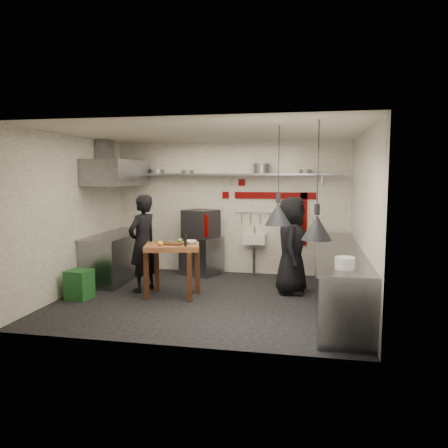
% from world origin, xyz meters
% --- Properties ---
extents(floor, '(5.00, 5.00, 0.00)m').
position_xyz_m(floor, '(0.00, 0.00, 0.00)').
color(floor, black).
rests_on(floor, ground).
extents(ceiling, '(5.00, 5.00, 0.00)m').
position_xyz_m(ceiling, '(0.00, 0.00, 2.80)').
color(ceiling, beige).
rests_on(ceiling, floor).
extents(wall_back, '(5.00, 0.04, 2.80)m').
position_xyz_m(wall_back, '(0.00, 2.10, 1.40)').
color(wall_back, white).
rests_on(wall_back, floor).
extents(wall_front, '(5.00, 0.04, 2.80)m').
position_xyz_m(wall_front, '(0.00, -2.10, 1.40)').
color(wall_front, white).
rests_on(wall_front, floor).
extents(wall_left, '(0.04, 4.20, 2.80)m').
position_xyz_m(wall_left, '(-2.50, 0.00, 1.40)').
color(wall_left, white).
rests_on(wall_left, floor).
extents(wall_right, '(0.04, 4.20, 2.80)m').
position_xyz_m(wall_right, '(2.50, 0.00, 1.40)').
color(wall_right, white).
rests_on(wall_right, floor).
extents(red_band_horiz, '(1.70, 0.02, 0.14)m').
position_xyz_m(red_band_horiz, '(0.95, 2.08, 1.68)').
color(red_band_horiz, '#630201').
rests_on(red_band_horiz, wall_back).
extents(red_band_vert, '(0.14, 0.02, 1.10)m').
position_xyz_m(red_band_vert, '(1.55, 2.08, 1.20)').
color(red_band_vert, '#630201').
rests_on(red_band_vert, wall_back).
extents(red_tile_a, '(0.14, 0.02, 0.14)m').
position_xyz_m(red_tile_a, '(0.25, 2.08, 1.95)').
color(red_tile_a, '#630201').
rests_on(red_tile_a, wall_back).
extents(red_tile_b, '(0.14, 0.02, 0.14)m').
position_xyz_m(red_tile_b, '(-0.10, 2.08, 1.68)').
color(red_tile_b, '#630201').
rests_on(red_tile_b, wall_back).
extents(back_shelf, '(4.60, 0.34, 0.04)m').
position_xyz_m(back_shelf, '(0.00, 1.92, 2.12)').
color(back_shelf, slate).
rests_on(back_shelf, wall_back).
extents(shelf_bracket_left, '(0.04, 0.06, 0.24)m').
position_xyz_m(shelf_bracket_left, '(-1.90, 2.07, 2.02)').
color(shelf_bracket_left, slate).
rests_on(shelf_bracket_left, wall_back).
extents(shelf_bracket_mid, '(0.04, 0.06, 0.24)m').
position_xyz_m(shelf_bracket_mid, '(0.00, 2.07, 2.02)').
color(shelf_bracket_mid, slate).
rests_on(shelf_bracket_mid, wall_back).
extents(shelf_bracket_right, '(0.04, 0.06, 0.24)m').
position_xyz_m(shelf_bracket_right, '(1.90, 2.07, 2.02)').
color(shelf_bracket_right, slate).
rests_on(shelf_bracket_right, wall_back).
extents(pan_far_left, '(0.36, 0.36, 0.09)m').
position_xyz_m(pan_far_left, '(-1.58, 1.92, 2.19)').
color(pan_far_left, slate).
rests_on(pan_far_left, back_shelf).
extents(pan_mid_left, '(0.34, 0.34, 0.07)m').
position_xyz_m(pan_mid_left, '(-0.90, 1.92, 2.18)').
color(pan_mid_left, slate).
rests_on(pan_mid_left, back_shelf).
extents(stock_pot, '(0.42, 0.42, 0.20)m').
position_xyz_m(stock_pot, '(0.69, 1.92, 2.24)').
color(stock_pot, slate).
rests_on(stock_pot, back_shelf).
extents(pan_right, '(0.31, 0.31, 0.08)m').
position_xyz_m(pan_right, '(1.57, 1.92, 2.18)').
color(pan_right, slate).
rests_on(pan_right, back_shelf).
extents(oven_stand, '(0.93, 0.90, 0.80)m').
position_xyz_m(oven_stand, '(-0.57, 1.80, 0.40)').
color(oven_stand, slate).
rests_on(oven_stand, floor).
extents(combi_oven, '(0.80, 0.77, 0.58)m').
position_xyz_m(combi_oven, '(-0.57, 1.74, 1.09)').
color(combi_oven, black).
rests_on(combi_oven, oven_stand).
extents(oven_door, '(0.51, 0.24, 0.46)m').
position_xyz_m(oven_door, '(-0.57, 1.45, 1.09)').
color(oven_door, '#630201').
rests_on(oven_door, combi_oven).
extents(oven_glass, '(0.36, 0.17, 0.34)m').
position_xyz_m(oven_glass, '(-0.54, 1.44, 1.09)').
color(oven_glass, black).
rests_on(oven_glass, oven_door).
extents(hand_sink, '(0.46, 0.34, 0.22)m').
position_xyz_m(hand_sink, '(0.55, 1.92, 0.78)').
color(hand_sink, silver).
rests_on(hand_sink, wall_back).
extents(sink_tap, '(0.03, 0.03, 0.14)m').
position_xyz_m(sink_tap, '(0.55, 1.92, 0.96)').
color(sink_tap, slate).
rests_on(sink_tap, hand_sink).
extents(sink_drain, '(0.06, 0.06, 0.66)m').
position_xyz_m(sink_drain, '(0.55, 1.88, 0.34)').
color(sink_drain, slate).
rests_on(sink_drain, floor).
extents(utensil_rail, '(0.90, 0.02, 0.02)m').
position_xyz_m(utensil_rail, '(0.55, 2.06, 1.32)').
color(utensil_rail, slate).
rests_on(utensil_rail, wall_back).
extents(counter_right, '(0.70, 3.80, 0.90)m').
position_xyz_m(counter_right, '(2.15, 0.00, 0.45)').
color(counter_right, slate).
rests_on(counter_right, floor).
extents(counter_right_top, '(0.76, 3.90, 0.03)m').
position_xyz_m(counter_right_top, '(2.15, 0.00, 0.92)').
color(counter_right_top, slate).
rests_on(counter_right_top, counter_right).
extents(plate_stack, '(0.29, 0.29, 0.15)m').
position_xyz_m(plate_stack, '(2.12, -1.49, 1.01)').
color(plate_stack, silver).
rests_on(plate_stack, counter_right_top).
extents(small_bowl_right, '(0.18, 0.18, 0.05)m').
position_xyz_m(small_bowl_right, '(2.10, -1.22, 0.96)').
color(small_bowl_right, silver).
rests_on(small_bowl_right, counter_right_top).
extents(counter_left, '(0.70, 1.90, 0.90)m').
position_xyz_m(counter_left, '(-2.15, 1.05, 0.45)').
color(counter_left, slate).
rests_on(counter_left, floor).
extents(counter_left_top, '(0.76, 2.00, 0.03)m').
position_xyz_m(counter_left_top, '(-2.15, 1.05, 0.92)').
color(counter_left_top, slate).
rests_on(counter_left_top, counter_left).
extents(extractor_hood, '(0.78, 1.60, 0.50)m').
position_xyz_m(extractor_hood, '(-2.10, 1.05, 2.15)').
color(extractor_hood, slate).
rests_on(extractor_hood, ceiling).
extents(hood_duct, '(0.28, 0.28, 0.50)m').
position_xyz_m(hood_duct, '(-2.35, 1.05, 2.55)').
color(hood_duct, slate).
rests_on(hood_duct, ceiling).
extents(green_bin, '(0.41, 0.41, 0.50)m').
position_xyz_m(green_bin, '(-2.16, -0.43, 0.25)').
color(green_bin, '#1B5321').
rests_on(green_bin, floor).
extents(prep_table, '(1.05, 0.84, 0.92)m').
position_xyz_m(prep_table, '(-0.64, 0.02, 0.46)').
color(prep_table, brown).
rests_on(prep_table, floor).
extents(cutting_board, '(0.31, 0.22, 0.02)m').
position_xyz_m(cutting_board, '(-0.61, -0.00, 0.93)').
color(cutting_board, '#452413').
rests_on(cutting_board, prep_table).
extents(pepper_mill, '(0.06, 0.06, 0.20)m').
position_xyz_m(pepper_mill, '(-0.35, -0.15, 1.02)').
color(pepper_mill, black).
rests_on(pepper_mill, prep_table).
extents(lemon_a, '(0.08, 0.08, 0.07)m').
position_xyz_m(lemon_a, '(-0.82, -0.12, 0.96)').
color(lemon_a, yellow).
rests_on(lemon_a, prep_table).
extents(lemon_b, '(0.10, 0.10, 0.08)m').
position_xyz_m(lemon_b, '(-0.78, -0.16, 0.96)').
color(lemon_b, yellow).
rests_on(lemon_b, prep_table).
extents(veg_ball, '(0.10, 0.10, 0.09)m').
position_xyz_m(veg_ball, '(-0.54, 0.15, 0.97)').
color(veg_ball, '#518C35').
rests_on(veg_ball, prep_table).
extents(steel_tray, '(0.18, 0.13, 0.03)m').
position_xyz_m(steel_tray, '(-0.88, 0.15, 0.94)').
color(steel_tray, slate).
rests_on(steel_tray, prep_table).
extents(bowl, '(0.21, 0.21, 0.06)m').
position_xyz_m(bowl, '(-0.34, 0.15, 0.95)').
color(bowl, silver).
rests_on(bowl, prep_table).
extents(heat_lamp_near, '(0.47, 0.47, 1.41)m').
position_xyz_m(heat_lamp_near, '(1.23, -0.85, 2.10)').
color(heat_lamp_near, black).
rests_on(heat_lamp_near, ceiling).
extents(heat_lamp_far, '(0.42, 0.42, 1.52)m').
position_xyz_m(heat_lamp_far, '(1.77, -1.42, 2.04)').
color(heat_lamp_far, black).
rests_on(heat_lamp_far, ceiling).
extents(chef_left, '(0.63, 0.75, 1.76)m').
position_xyz_m(chef_left, '(-1.28, 0.28, 0.88)').
color(chef_left, black).
rests_on(chef_left, floor).
extents(chef_right, '(0.59, 0.87, 1.73)m').
position_xyz_m(chef_right, '(1.37, 0.65, 0.87)').
color(chef_right, black).
rests_on(chef_right, floor).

